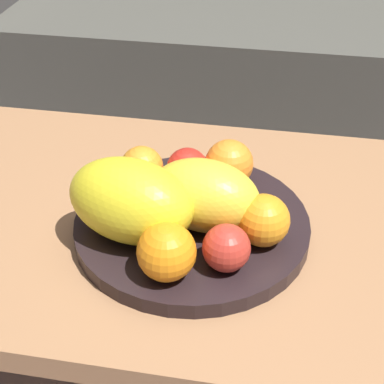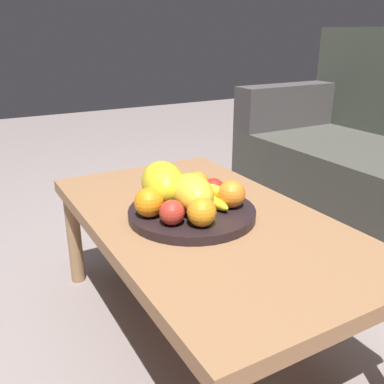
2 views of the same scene
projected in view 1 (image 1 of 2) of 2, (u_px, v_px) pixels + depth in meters
ground_plane at (202, 375)px, 1.15m from camera, size 8.00×8.00×0.00m
coffee_table at (205, 240)px, 0.95m from camera, size 1.05×0.60×0.39m
couch at (253, 29)px, 1.86m from camera, size 1.70×0.70×0.90m
fruit_bowl at (192, 225)px, 0.89m from camera, size 0.36×0.36×0.03m
melon_large_front at (204, 195)px, 0.84m from camera, size 0.18×0.13×0.11m
melon_smaller_beside at (131, 201)px, 0.82m from camera, size 0.21×0.16×0.12m
orange_front at (263, 220)px, 0.82m from camera, size 0.08×0.08×0.08m
orange_left at (229, 164)px, 0.94m from camera, size 0.08×0.08×0.08m
orange_right at (166, 252)px, 0.76m from camera, size 0.08×0.08×0.08m
orange_back at (142, 167)px, 0.94m from camera, size 0.07×0.07×0.07m
apple_front at (226, 248)px, 0.78m from camera, size 0.07×0.07×0.07m
apple_left at (187, 169)px, 0.93m from camera, size 0.07×0.07×0.07m
banana_bunch at (200, 182)px, 0.92m from camera, size 0.17×0.12×0.06m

